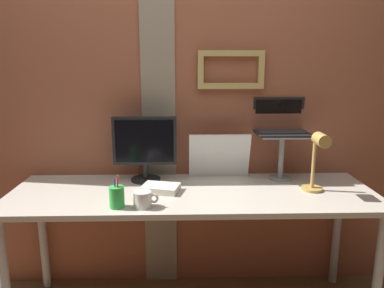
{
  "coord_description": "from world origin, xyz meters",
  "views": [
    {
      "loc": [
        0.07,
        -1.92,
        1.47
      ],
      "look_at": [
        0.12,
        0.18,
        1.0
      ],
      "focal_mm": 35.04,
      "sensor_mm": 36.0,
      "label": 1
    }
  ],
  "objects_px": {
    "laptop": "(280,123)",
    "coffee_mug": "(143,199)",
    "pen_cup": "(117,197)",
    "monitor": "(145,145)",
    "whiteboard_panel": "(219,156)",
    "desk_lamp": "(318,156)"
  },
  "relations": [
    {
      "from": "laptop",
      "to": "desk_lamp",
      "type": "xyz_separation_m",
      "value": [
        0.13,
        -0.32,
        -0.13
      ]
    },
    {
      "from": "monitor",
      "to": "coffee_mug",
      "type": "distance_m",
      "value": 0.47
    },
    {
      "from": "desk_lamp",
      "to": "coffee_mug",
      "type": "xyz_separation_m",
      "value": [
        -0.93,
        -0.17,
        -0.17
      ]
    },
    {
      "from": "monitor",
      "to": "desk_lamp",
      "type": "relative_size",
      "value": 1.14
    },
    {
      "from": "desk_lamp",
      "to": "coffee_mug",
      "type": "relative_size",
      "value": 2.72
    },
    {
      "from": "laptop",
      "to": "desk_lamp",
      "type": "relative_size",
      "value": 0.93
    },
    {
      "from": "laptop",
      "to": "coffee_mug",
      "type": "relative_size",
      "value": 2.51
    },
    {
      "from": "laptop",
      "to": "coffee_mug",
      "type": "distance_m",
      "value": 0.99
    },
    {
      "from": "whiteboard_panel",
      "to": "coffee_mug",
      "type": "distance_m",
      "value": 0.65
    },
    {
      "from": "monitor",
      "to": "laptop",
      "type": "xyz_separation_m",
      "value": [
        0.83,
        0.06,
        0.11
      ]
    },
    {
      "from": "whiteboard_panel",
      "to": "coffee_mug",
      "type": "relative_size",
      "value": 2.96
    },
    {
      "from": "pen_cup",
      "to": "coffee_mug",
      "type": "bearing_deg",
      "value": 0.04
    },
    {
      "from": "coffee_mug",
      "to": "whiteboard_panel",
      "type": "bearing_deg",
      "value": 47.89
    },
    {
      "from": "monitor",
      "to": "coffee_mug",
      "type": "xyz_separation_m",
      "value": [
        0.03,
        -0.43,
        -0.18
      ]
    },
    {
      "from": "laptop",
      "to": "pen_cup",
      "type": "height_order",
      "value": "laptop"
    },
    {
      "from": "monitor",
      "to": "whiteboard_panel",
      "type": "distance_m",
      "value": 0.46
    },
    {
      "from": "coffee_mug",
      "to": "monitor",
      "type": "bearing_deg",
      "value": 93.54
    },
    {
      "from": "pen_cup",
      "to": "monitor",
      "type": "bearing_deg",
      "value": 76.69
    },
    {
      "from": "laptop",
      "to": "coffee_mug",
      "type": "xyz_separation_m",
      "value": [
        -0.8,
        -0.49,
        -0.3
      ]
    },
    {
      "from": "monitor",
      "to": "laptop",
      "type": "bearing_deg",
      "value": 4.28
    },
    {
      "from": "laptop",
      "to": "pen_cup",
      "type": "relative_size",
      "value": 1.88
    },
    {
      "from": "monitor",
      "to": "laptop",
      "type": "relative_size",
      "value": 1.24
    }
  ]
}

